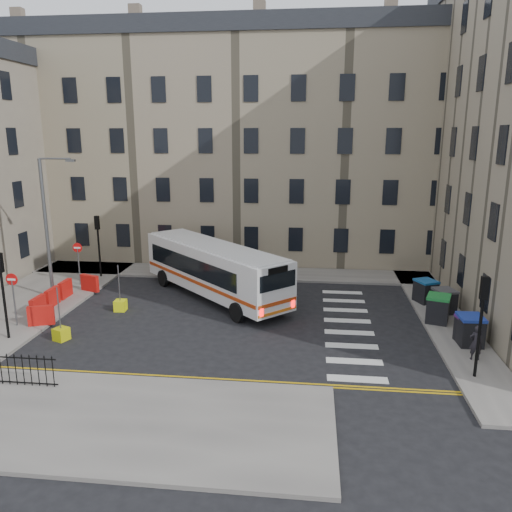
% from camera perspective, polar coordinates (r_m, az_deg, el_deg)
% --- Properties ---
extents(ground, '(120.00, 120.00, 0.00)m').
position_cam_1_polar(ground, '(26.25, 1.62, -7.37)').
color(ground, black).
rests_on(ground, ground).
extents(pavement_north, '(36.00, 3.20, 0.15)m').
position_cam_1_polar(pavement_north, '(35.24, -6.93, -1.77)').
color(pavement_north, slate).
rests_on(pavement_north, ground).
extents(pavement_east, '(2.40, 26.00, 0.15)m').
position_cam_1_polar(pavement_east, '(30.71, 19.34, -4.83)').
color(pavement_east, slate).
rests_on(pavement_east, ground).
extents(pavement_west, '(6.00, 22.00, 0.15)m').
position_cam_1_polar(pavement_west, '(31.47, -24.61, -4.88)').
color(pavement_west, slate).
rests_on(pavement_west, ground).
extents(pavement_sw, '(20.00, 6.00, 0.15)m').
position_cam_1_polar(pavement_sw, '(19.43, -23.23, -16.37)').
color(pavement_sw, slate).
rests_on(pavement_sw, ground).
extents(terrace_north, '(38.30, 10.80, 17.20)m').
position_cam_1_polar(terrace_north, '(40.91, -6.41, 12.53)').
color(terrace_north, gray).
rests_on(terrace_north, ground).
extents(traffic_light_east, '(0.28, 0.22, 4.10)m').
position_cam_1_polar(traffic_light_east, '(21.06, 24.40, -5.77)').
color(traffic_light_east, black).
rests_on(traffic_light_east, pavement_east).
extents(traffic_light_nw, '(0.28, 0.22, 4.10)m').
position_cam_1_polar(traffic_light_nw, '(34.57, -17.60, 2.14)').
color(traffic_light_nw, black).
rests_on(traffic_light_nw, pavement_west).
extents(traffic_light_sw, '(0.28, 0.22, 4.10)m').
position_cam_1_polar(traffic_light_sw, '(25.63, -27.04, -2.69)').
color(traffic_light_sw, black).
rests_on(traffic_light_sw, pavement_west).
extents(streetlamp, '(0.50, 0.22, 8.14)m').
position_cam_1_polar(streetlamp, '(30.81, -22.86, 3.11)').
color(streetlamp, '#595B5E').
rests_on(streetlamp, pavement_west).
extents(no_entry_north, '(0.60, 0.08, 3.00)m').
position_cam_1_polar(no_entry_north, '(33.18, -19.67, 0.10)').
color(no_entry_north, '#595B5E').
rests_on(no_entry_north, pavement_west).
extents(no_entry_south, '(0.60, 0.08, 3.00)m').
position_cam_1_polar(no_entry_south, '(27.31, -26.04, -3.37)').
color(no_entry_south, '#595B5E').
rests_on(no_entry_south, pavement_west).
extents(roadworks_barriers, '(1.66, 6.26, 1.00)m').
position_cam_1_polar(roadworks_barriers, '(29.84, -21.64, -4.41)').
color(roadworks_barriers, red).
rests_on(roadworks_barriers, pavement_west).
extents(bus, '(9.96, 10.01, 3.14)m').
position_cam_1_polar(bus, '(29.41, -4.86, -1.35)').
color(bus, silver).
rests_on(bus, ground).
extents(wheelie_bin_a, '(1.12, 1.27, 1.36)m').
position_cam_1_polar(wheelie_bin_a, '(24.80, 23.25, -7.77)').
color(wheelie_bin_a, black).
rests_on(wheelie_bin_a, pavement_east).
extents(wheelie_bin_b, '(1.13, 1.26, 1.23)m').
position_cam_1_polar(wheelie_bin_b, '(24.92, 23.10, -7.81)').
color(wheelie_bin_b, black).
rests_on(wheelie_bin_b, pavement_east).
extents(wheelie_bin_c, '(1.44, 1.54, 1.39)m').
position_cam_1_polar(wheelie_bin_c, '(27.06, 20.07, -5.66)').
color(wheelie_bin_c, black).
rests_on(wheelie_bin_c, pavement_east).
extents(wheelie_bin_d, '(1.30, 1.40, 1.28)m').
position_cam_1_polar(wheelie_bin_d, '(28.60, 20.70, -4.79)').
color(wheelie_bin_d, black).
rests_on(wheelie_bin_d, pavement_east).
extents(wheelie_bin_e, '(1.41, 1.48, 1.28)m').
position_cam_1_polar(wheelie_bin_e, '(29.96, 18.81, -3.80)').
color(wheelie_bin_e, black).
rests_on(wheelie_bin_e, pavement_east).
extents(pedestrian, '(0.57, 0.39, 1.53)m').
position_cam_1_polar(pedestrian, '(23.27, 23.84, -9.04)').
color(pedestrian, black).
rests_on(pedestrian, pavement_east).
extents(bollard_yellow, '(0.62, 0.62, 0.60)m').
position_cam_1_polar(bollard_yellow, '(28.52, -15.23, -5.47)').
color(bollard_yellow, '#E5F00D').
rests_on(bollard_yellow, ground).
extents(bollard_chevron, '(0.78, 0.78, 0.60)m').
position_cam_1_polar(bollard_chevron, '(25.48, -21.36, -8.31)').
color(bollard_chevron, '#BFC00B').
rests_on(bollard_chevron, ground).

